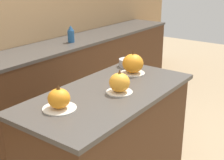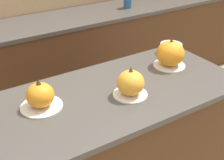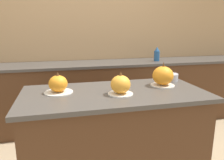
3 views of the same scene
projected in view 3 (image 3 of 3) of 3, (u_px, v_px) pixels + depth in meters
name	position (u px, v px, depth m)	size (l,w,h in m)	color
wall_back	(88.00, 39.00, 3.31)	(8.00, 0.06, 2.50)	tan
kitchen_island	(114.00, 141.00, 1.91)	(1.52, 0.74, 0.91)	#4C2D19
back_counter	(92.00, 95.00, 3.18)	(6.00, 0.60, 0.94)	#4C2D19
pumpkin_cake_left	(58.00, 85.00, 1.76)	(0.23, 0.23, 0.17)	silver
pumpkin_cake_center	(121.00, 85.00, 1.72)	(0.20, 0.20, 0.19)	silver
pumpkin_cake_right	(163.00, 76.00, 1.97)	(0.22, 0.22, 0.22)	silver
bottle_tall	(157.00, 54.00, 3.23)	(0.08, 0.08, 0.21)	#235184
mixing_bowl	(170.00, 77.00, 2.17)	(0.16, 0.16, 0.07)	#ADADB2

